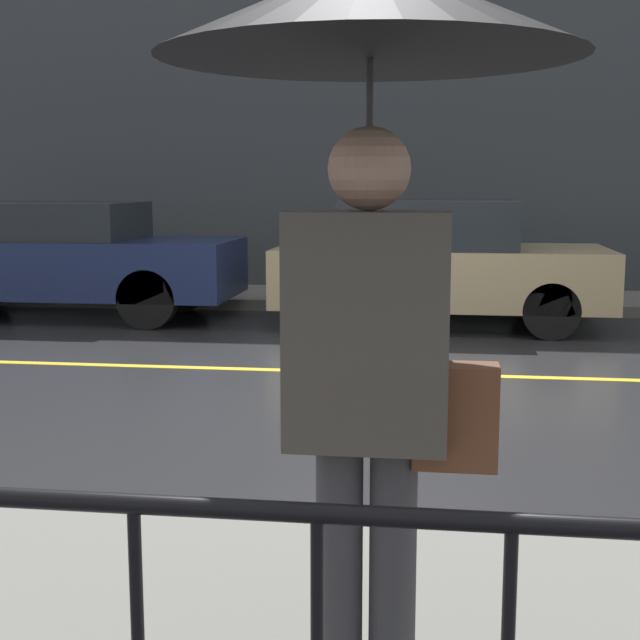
% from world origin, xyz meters
% --- Properties ---
extents(ground_plane, '(80.00, 80.00, 0.00)m').
position_xyz_m(ground_plane, '(0.00, 0.00, 0.00)').
color(ground_plane, '#262628').
extents(sidewalk_far, '(28.00, 1.80, 0.15)m').
position_xyz_m(sidewalk_far, '(0.00, 4.71, 0.07)').
color(sidewalk_far, slate).
rests_on(sidewalk_far, ground_plane).
extents(lane_marking, '(25.20, 0.12, 0.01)m').
position_xyz_m(lane_marking, '(0.00, 0.00, 0.00)').
color(lane_marking, gold).
rests_on(lane_marking, ground_plane).
extents(building_storefront, '(28.00, 0.30, 6.84)m').
position_xyz_m(building_storefront, '(0.00, 5.76, 3.42)').
color(building_storefront, '#383D42').
rests_on(building_storefront, ground_plane).
extents(pedestrian, '(1.18, 1.18, 2.19)m').
position_xyz_m(pedestrian, '(0.32, -5.55, 1.92)').
color(pedestrian, '#333338').
rests_on(pedestrian, sidewalk_near).
extents(car_navy, '(4.64, 1.70, 1.49)m').
position_xyz_m(car_navy, '(-4.44, 2.89, 0.78)').
color(car_navy, '#19234C').
rests_on(car_navy, ground_plane).
extents(car_tan, '(3.98, 1.86, 1.53)m').
position_xyz_m(car_tan, '(0.47, 2.89, 0.77)').
color(car_tan, tan).
rests_on(car_tan, ground_plane).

